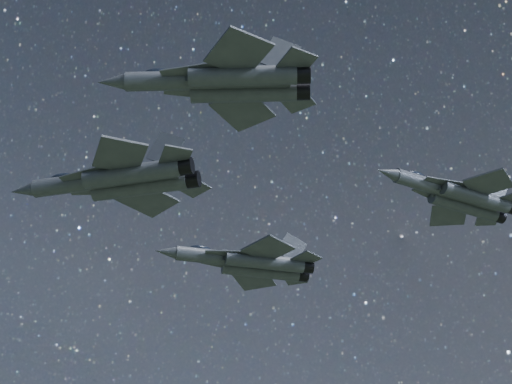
{
  "coord_description": "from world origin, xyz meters",
  "views": [
    {
      "loc": [
        -4.89,
        -61.92,
        105.69
      ],
      "look_at": [
        -2.85,
        3.05,
        148.83
      ],
      "focal_mm": 60.0,
      "sensor_mm": 36.0,
      "label": 1
    }
  ],
  "objects": [
    {
      "name": "jet_lead",
      "position": [
        -15.37,
        3.68,
        150.38
      ],
      "size": [
        19.36,
        13.15,
        4.87
      ],
      "rotation": [
        0.0,
        0.0,
        -0.26
      ],
      "color": "#363B44"
    },
    {
      "name": "jet_slot",
      "position": [
        16.42,
        4.98,
        150.05
      ],
      "size": [
        15.45,
        10.12,
        3.98
      ],
      "rotation": [
        0.0,
        0.0,
        0.43
      ],
      "color": "#363B44"
    },
    {
      "name": "jet_left",
      "position": [
        -3.03,
        18.05,
        149.73
      ],
      "size": [
        17.8,
        12.26,
        4.47
      ],
      "rotation": [
        0.0,
        0.0,
        0.19
      ],
      "color": "#363B44"
    },
    {
      "name": "jet_right",
      "position": [
        -5.63,
        -14.3,
        146.92
      ],
      "size": [
        16.37,
        11.56,
        4.15
      ],
      "rotation": [
        0.0,
        0.0,
        -0.06
      ],
      "color": "#363B44"
    }
  ]
}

